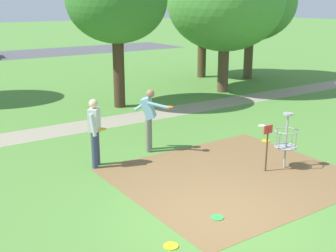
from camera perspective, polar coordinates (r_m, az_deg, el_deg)
The scene contains 13 objects.
ground_plane at distance 8.58m, azimuth 6.21°, elevation -11.66°, with size 160.00×160.00×0.00m, color #518438.
dirt_tee_pad at distance 10.46m, azimuth 8.39°, elevation -6.45°, with size 5.18×4.54×0.01m, color brown.
disc_golf_basket at distance 10.94m, azimuth 14.89°, elevation -1.62°, with size 0.98×0.58×1.39m.
player_foreground_watching at distance 10.77m, azimuth -9.51°, elevation -0.38°, with size 0.45×0.46×1.71m.
player_throwing at distance 11.77m, azimuth -2.47°, elevation 1.33°, with size 0.69×1.06×1.71m.
frisbee_near_basket at distance 8.53m, azimuth 6.42°, elevation -11.76°, with size 0.24×0.24×0.02m, color green.
frisbee_by_tee at distance 7.61m, azimuth 0.38°, elevation -15.35°, with size 0.26×0.26×0.02m, color gold.
frisbee_mid_grass at distance 13.15m, azimuth 12.62°, elevation -1.89°, with size 0.25×0.25×0.02m, color gold.
frisbee_far_left at distance 14.72m, azimuth 12.12°, elevation 0.06°, with size 0.23×0.23×0.02m, color white.
tree_mid_right at distance 19.59m, azimuth 7.49°, elevation 15.85°, with size 5.04×5.04×6.10m.
tree_far_left at distance 23.29m, azimuth 10.76°, elevation 15.52°, with size 4.57×4.57×5.82m.
tree_far_center at distance 16.63m, azimuth -6.71°, elevation 15.93°, with size 3.71×3.71×5.57m.
gravel_path at distance 14.44m, azimuth -12.58°, elevation -0.31°, with size 40.00×1.35×0.00m, color gray.
Camera 1 is at (-4.99, -5.73, 3.98)m, focal length 46.82 mm.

